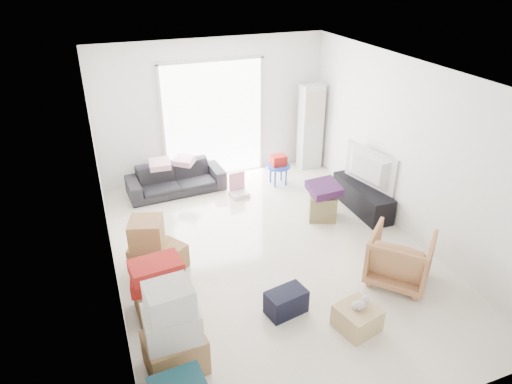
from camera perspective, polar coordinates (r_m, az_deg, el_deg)
The scene contains 20 objects.
room_shell at distance 6.30m, azimuth 2.14°, elevation 2.47°, with size 4.98×6.48×3.18m.
sliding_door at distance 8.97m, azimuth -5.34°, elevation 9.46°, with size 2.10×0.04×2.33m.
ac_tower at distance 9.48m, azimuth 6.83°, elevation 8.05°, with size 0.45×0.30×1.75m, color silver.
tv_console at distance 8.22m, azimuth 13.12°, elevation -0.67°, with size 0.41×1.37×0.46m, color black.
television at distance 8.08m, azimuth 13.35°, elevation 1.22°, with size 1.13×0.65×0.15m, color black.
sofa at distance 8.68m, azimuth -10.02°, elevation 2.15°, with size 1.80×0.53×0.70m, color #222227.
pillow_left at distance 8.46m, azimuth -12.03°, elevation 4.36°, with size 0.40×0.31×0.13m, color #F4B2CC.
pillow_right at distance 8.54m, azimuth -9.02°, elevation 4.80°, with size 0.32×0.25×0.11m, color #F4B2CC.
armchair at distance 6.53m, azimuth 17.59°, elevation -7.56°, with size 0.79×0.74×0.81m, color #AB754C.
box_stack_a at distance 5.07m, azimuth -10.31°, elevation -17.03°, with size 0.67×0.58×1.12m.
box_stack_b at distance 5.87m, azimuth -12.08°, elevation -11.82°, with size 0.68×0.61×0.77m.
box_stack_c at distance 6.67m, azimuth -13.36°, elevation -6.40°, with size 0.65×0.60×0.78m.
loose_box at distance 6.71m, azimuth -10.92°, elevation -7.98°, with size 0.43×0.43×0.36m, color olive.
duffel_bag at distance 5.89m, azimuth 3.79°, elevation -13.55°, with size 0.50×0.30×0.32m, color black.
ottoman at distance 7.83m, azimuth 8.31°, elevation -1.73°, with size 0.45×0.45×0.45m, color olive.
blanket at distance 7.69m, azimuth 8.46°, elevation 0.17°, with size 0.49×0.49×0.14m, color #3E1B45.
kids_table at distance 8.82m, azimuth 2.83°, elevation 3.53°, with size 0.47×0.47×0.60m.
toy_walker at distance 8.52m, azimuth -2.22°, elevation 0.35°, with size 0.36×0.32×0.44m.
wood_crate at distance 5.81m, azimuth 12.53°, elevation -15.14°, with size 0.45×0.45×0.30m, color tan.
plush_bunny at distance 5.69m, azimuth 12.95°, elevation -13.46°, with size 0.26×0.15×0.13m.
Camera 1 is at (-2.24, -5.24, 4.04)m, focal length 32.00 mm.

